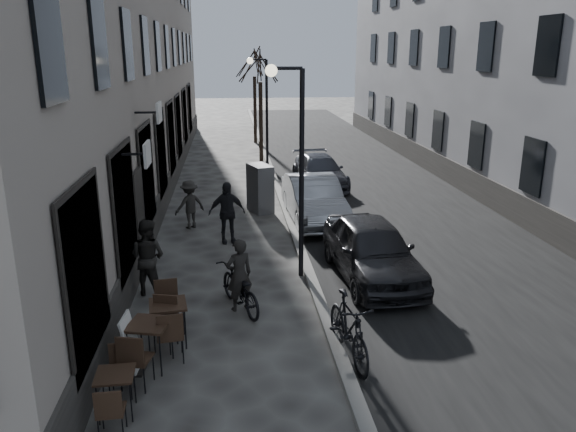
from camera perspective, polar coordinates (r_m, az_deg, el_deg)
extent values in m
plane|color=#373532|center=(8.91, 6.54, -20.87)|extent=(120.00, 120.00, 0.00)
cube|color=black|center=(24.15, 7.41, 3.48)|extent=(7.30, 60.00, 0.00)
cube|color=slate|center=(23.58, -1.27, 3.44)|extent=(0.25, 60.00, 0.12)
cylinder|color=black|center=(13.31, 1.39, 3.96)|extent=(0.12, 0.12, 5.00)
cylinder|color=black|center=(12.96, -0.12, 14.78)|extent=(0.70, 0.08, 0.08)
sphere|color=#FFF2CC|center=(12.93, -1.71, 14.55)|extent=(0.28, 0.28, 0.28)
cylinder|color=black|center=(25.11, -2.15, 9.89)|extent=(0.12, 0.12, 5.00)
cylinder|color=black|center=(24.93, -3.05, 15.59)|extent=(0.70, 0.08, 0.08)
sphere|color=#FFF2CC|center=(24.91, -3.88, 15.46)|extent=(0.28, 0.28, 0.28)
cylinder|color=black|center=(28.14, -2.77, 9.47)|extent=(0.20, 0.20, 3.90)
cylinder|color=black|center=(34.10, -3.37, 10.70)|extent=(0.20, 0.20, 3.90)
cube|color=black|center=(9.18, -17.20, -15.15)|extent=(0.60, 0.60, 0.04)
cylinder|color=black|center=(9.21, -18.77, -17.79)|extent=(0.02, 0.02, 0.67)
cylinder|color=black|center=(9.14, -15.66, -17.81)|extent=(0.02, 0.02, 0.67)
cylinder|color=black|center=(9.61, -18.28, -16.19)|extent=(0.02, 0.02, 0.67)
cylinder|color=black|center=(9.53, -15.32, -16.19)|extent=(0.02, 0.02, 0.67)
cube|color=black|center=(10.20, -13.96, -10.62)|extent=(0.84, 0.84, 0.04)
cylinder|color=black|center=(10.28, -15.93, -13.25)|extent=(0.03, 0.03, 0.80)
cylinder|color=black|center=(10.07, -12.83, -13.66)|extent=(0.03, 0.03, 0.80)
cylinder|color=black|center=(10.74, -14.68, -11.79)|extent=(0.03, 0.03, 0.80)
cylinder|color=black|center=(10.54, -11.72, -12.14)|extent=(0.03, 0.03, 0.80)
cube|color=black|center=(10.87, -12.12, -8.79)|extent=(0.77, 0.77, 0.04)
cylinder|color=black|center=(10.80, -13.46, -11.54)|extent=(0.03, 0.03, 0.79)
cylinder|color=black|center=(10.81, -10.38, -11.32)|extent=(0.03, 0.03, 0.79)
cylinder|color=black|center=(11.31, -13.53, -10.20)|extent=(0.03, 0.03, 0.79)
cylinder|color=black|center=(11.32, -10.60, -9.99)|extent=(0.03, 0.03, 0.79)
cube|color=black|center=(10.58, -14.99, -14.63)|extent=(0.34, 0.61, 0.04)
cube|color=white|center=(10.35, -15.63, -12.23)|extent=(0.30, 0.61, 0.98)
cube|color=#5C5B5E|center=(19.37, -2.85, 2.83)|extent=(0.93, 1.23, 1.63)
imported|color=black|center=(12.16, -4.94, -7.33)|extent=(1.30, 1.97, 0.98)
imported|color=black|center=(12.04, -4.97, -5.97)|extent=(0.68, 0.57, 1.60)
imported|color=#272521|center=(13.12, -14.08, -4.06)|extent=(1.07, 0.97, 1.78)
imported|color=#2C2A27|center=(17.77, -9.96, 1.16)|extent=(1.14, 0.99, 1.52)
imported|color=black|center=(16.24, -6.23, 0.36)|extent=(1.12, 0.63, 1.80)
imported|color=black|center=(13.80, 8.52, -3.39)|extent=(2.00, 4.42, 1.47)
imported|color=#9B9FA4|center=(18.24, 2.65, 1.69)|extent=(1.75, 4.50, 1.46)
imported|color=#3B3D46|center=(23.08, 3.23, 4.56)|extent=(2.02, 4.39, 1.24)
imported|color=black|center=(10.30, 6.18, -11.30)|extent=(0.83, 2.07, 1.21)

